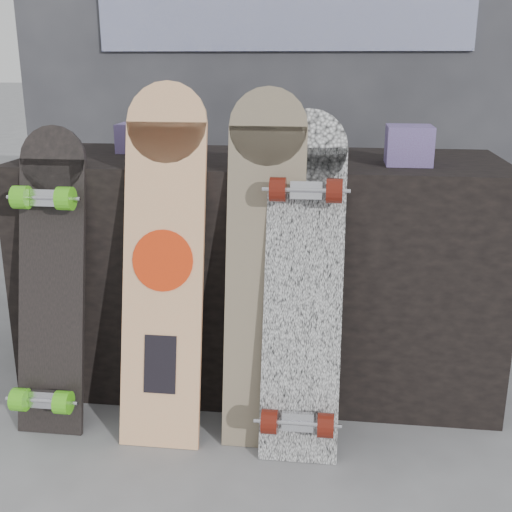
# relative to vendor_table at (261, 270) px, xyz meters

# --- Properties ---
(ground) EXTENTS (60.00, 60.00, 0.00)m
(ground) POSITION_rel_vendor_table_xyz_m (0.00, -0.50, -0.40)
(ground) COLOR slate
(ground) RESTS_ON ground
(vendor_table) EXTENTS (1.60, 0.60, 0.80)m
(vendor_table) POSITION_rel_vendor_table_xyz_m (0.00, 0.00, 0.00)
(vendor_table) COLOR black
(vendor_table) RESTS_ON ground
(booth) EXTENTS (2.40, 0.22, 2.20)m
(booth) POSITION_rel_vendor_table_xyz_m (0.00, 0.85, 0.70)
(booth) COLOR #303034
(booth) RESTS_ON ground
(merch_box_purple) EXTENTS (0.18, 0.12, 0.10)m
(merch_box_purple) POSITION_rel_vendor_table_xyz_m (-0.43, 0.08, 0.45)
(merch_box_purple) COLOR #573670
(merch_box_purple) RESTS_ON vendor_table
(merch_box_small) EXTENTS (0.14, 0.14, 0.12)m
(merch_box_small) POSITION_rel_vendor_table_xyz_m (0.47, -0.09, 0.46)
(merch_box_small) COLOR #573670
(merch_box_small) RESTS_ON vendor_table
(merch_box_flat) EXTENTS (0.22, 0.10, 0.06)m
(merch_box_flat) POSITION_rel_vendor_table_xyz_m (0.13, 0.08, 0.43)
(merch_box_flat) COLOR #D1B78C
(merch_box_flat) RESTS_ON vendor_table
(longboard_geisha) EXTENTS (0.24, 0.29, 1.06)m
(longboard_geisha) POSITION_rel_vendor_table_xyz_m (-0.25, -0.37, 0.16)
(longboard_geisha) COLOR #CFBB8C
(longboard_geisha) RESTS_ON ground
(longboard_celtic) EXTENTS (0.23, 0.24, 1.05)m
(longboard_celtic) POSITION_rel_vendor_table_xyz_m (0.05, -0.36, 0.16)
(longboard_celtic) COLOR tan
(longboard_celtic) RESTS_ON ground
(longboard_cascadia) EXTENTS (0.23, 0.35, 0.98)m
(longboard_cascadia) POSITION_rel_vendor_table_xyz_m (0.17, -0.40, 0.11)
(longboard_cascadia) COLOR white
(longboard_cascadia) RESTS_ON ground
(skateboard_dark) EXTENTS (0.21, 0.30, 0.93)m
(skateboard_dark) POSITION_rel_vendor_table_xyz_m (-0.60, -0.39, 0.08)
(skateboard_dark) COLOR black
(skateboard_dark) RESTS_ON ground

